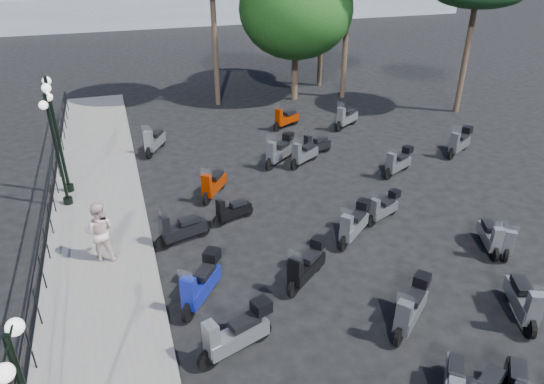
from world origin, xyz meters
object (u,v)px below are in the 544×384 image
object	(u,v)px
broadleaf_tree	(296,9)
scooter_3	(181,230)
scooter_15	(279,151)
scooter_8	(307,266)
scooter_2	(201,284)
scooter_14	(354,225)
scooter_24	(507,240)
lamp_post_2	(56,129)
scooter_27	(346,118)
scooter_1	(236,334)
scooter_25	(490,237)
scooter_12	(453,384)
scooter_13	(411,309)
scooter_21	(398,163)
scooter_16	(316,146)
scooter_26	(460,143)
pedestrian_far	(100,231)
scooter_4	(232,211)
scooter_22	(286,119)
scooter_5	(154,142)
scooter_20	(383,208)
scooter_9	(213,185)
scooter_10	(304,154)
lamp_post_1	(55,144)
scooter_19	(523,301)

from	to	relation	value
broadleaf_tree	scooter_3	bearing A→B (deg)	-123.44
scooter_15	broadleaf_tree	distance (m)	9.88
scooter_8	scooter_2	bearing A→B (deg)	49.63
scooter_14	scooter_24	xyz separation A→B (m)	(3.89, -1.97, -0.11)
lamp_post_2	scooter_27	xyz separation A→B (m)	(12.30, 3.06, -1.97)
scooter_24	scooter_27	size ratio (longest dim) A/B	0.77
scooter_1	scooter_27	world-z (taller)	scooter_1
scooter_25	scooter_12	bearing A→B (deg)	66.54
scooter_13	scooter_21	bearing A→B (deg)	-68.42
scooter_16	scooter_26	size ratio (longest dim) A/B	0.95
pedestrian_far	scooter_16	bearing A→B (deg)	-133.52
scooter_4	scooter_22	distance (m)	8.85
lamp_post_2	scooter_4	xyz separation A→B (m)	(5.02, -3.64, -2.07)
scooter_21	scooter_27	size ratio (longest dim) A/B	0.97
scooter_13	broadleaf_tree	xyz separation A→B (m)	(3.86, 17.78, 4.24)
scooter_15	scooter_26	bearing A→B (deg)	-139.35
scooter_1	scooter_5	xyz separation A→B (m)	(-0.43, 11.95, -0.06)
scooter_14	scooter_15	distance (m)	5.91
lamp_post_2	broadleaf_tree	world-z (taller)	broadleaf_tree
scooter_20	scooter_21	distance (m)	3.66
scooter_3	scooter_20	xyz separation A→B (m)	(6.33, -0.70, -0.03)
scooter_9	scooter_21	world-z (taller)	scooter_9
scooter_8	scooter_20	world-z (taller)	scooter_8
scooter_5	scooter_21	bearing A→B (deg)	178.31
scooter_4	scooter_15	size ratio (longest dim) A/B	0.92
scooter_13	scooter_20	distance (m)	4.83
scooter_21	scooter_4	bearing A→B (deg)	75.33
scooter_10	broadleaf_tree	size ratio (longest dim) A/B	0.20
scooter_3	scooter_10	world-z (taller)	scooter_3
scooter_5	scooter_25	bearing A→B (deg)	157.93
scooter_1	scooter_2	size ratio (longest dim) A/B	1.15
scooter_21	scooter_5	bearing A→B (deg)	32.94
scooter_9	scooter_20	size ratio (longest dim) A/B	1.04
pedestrian_far	scooter_2	distance (m)	3.42
scooter_8	scooter_25	bearing A→B (deg)	-131.10
scooter_8	scooter_21	xyz separation A→B (m)	(5.80, 5.03, -0.03)
scooter_20	scooter_22	world-z (taller)	scooter_22
lamp_post_2	scooter_12	bearing A→B (deg)	-60.71
scooter_3	scooter_27	bearing A→B (deg)	-66.54
scooter_1	scooter_14	distance (m)	5.55
scooter_26	scooter_15	bearing A→B (deg)	49.84
scooter_27	scooter_4	bearing A→B (deg)	99.71
scooter_9	scooter_26	size ratio (longest dim) A/B	0.91
scooter_1	scooter_5	bearing A→B (deg)	-16.67
lamp_post_1	scooter_26	bearing A→B (deg)	4.11
scooter_4	scooter_24	world-z (taller)	scooter_24
scooter_2	scooter_22	bearing A→B (deg)	-81.83
scooter_12	scooter_15	bearing A→B (deg)	-53.12
scooter_19	scooter_25	bearing A→B (deg)	-91.40
lamp_post_2	broadleaf_tree	distance (m)	14.44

